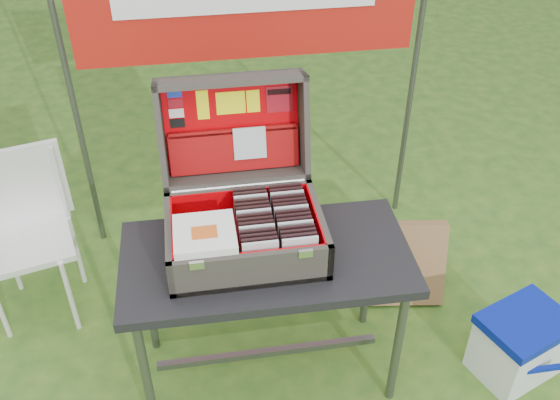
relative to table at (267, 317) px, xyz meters
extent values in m
plane|color=#2A531B|center=(0.07, -0.05, -0.35)|extent=(80.00, 80.00, 0.00)
cube|color=#242428|center=(0.00, 0.00, 0.33)|extent=(1.11, 0.57, 0.04)
cylinder|color=#59595B|center=(-0.49, -0.22, -0.02)|extent=(0.04, 0.04, 0.65)
cylinder|color=#59595B|center=(0.49, -0.22, -0.02)|extent=(0.04, 0.04, 0.65)
cylinder|color=#59595B|center=(-0.49, 0.22, -0.02)|extent=(0.04, 0.04, 0.65)
cylinder|color=#59595B|center=(0.49, 0.22, -0.02)|extent=(0.04, 0.04, 0.65)
cube|color=#59595B|center=(0.00, 0.00, -0.23)|extent=(0.96, 0.03, 0.03)
cube|color=#444037|center=(-0.07, 0.03, 0.36)|extent=(0.58, 0.42, 0.02)
cube|color=#444037|center=(-0.07, -0.16, 0.42)|extent=(0.58, 0.02, 0.16)
cube|color=#444037|center=(-0.07, 0.23, 0.42)|extent=(0.58, 0.02, 0.16)
cube|color=#444037|center=(-0.35, 0.03, 0.42)|extent=(0.02, 0.42, 0.16)
cube|color=#444037|center=(0.21, 0.03, 0.42)|extent=(0.02, 0.42, 0.16)
cube|color=#D10100|center=(-0.07, 0.03, 0.37)|extent=(0.54, 0.37, 0.01)
cube|color=silver|center=(-0.26, -0.18, 0.49)|extent=(0.05, 0.01, 0.03)
cube|color=silver|center=(0.11, -0.18, 0.49)|extent=(0.05, 0.01, 0.03)
cylinder|color=silver|center=(-0.07, 0.24, 0.50)|extent=(0.53, 0.02, 0.02)
cube|color=#444037|center=(-0.07, 0.43, 0.67)|extent=(0.58, 0.12, 0.41)
cube|color=#444037|center=(-0.07, 0.41, 0.88)|extent=(0.58, 0.16, 0.06)
cube|color=#444037|center=(-0.07, 0.32, 0.49)|extent=(0.58, 0.16, 0.06)
cube|color=#444037|center=(-0.35, 0.37, 0.69)|extent=(0.02, 0.25, 0.44)
cube|color=#444037|center=(0.21, 0.37, 0.69)|extent=(0.02, 0.25, 0.44)
cube|color=#D10100|center=(-0.07, 0.42, 0.67)|extent=(0.53, 0.09, 0.36)
cube|color=#D10100|center=(-0.07, -0.15, 0.44)|extent=(0.54, 0.01, 0.13)
cube|color=#D10100|center=(-0.07, 0.22, 0.44)|extent=(0.54, 0.01, 0.13)
cube|color=#D10100|center=(-0.34, 0.03, 0.44)|extent=(0.01, 0.37, 0.13)
cube|color=#D10100|center=(0.19, 0.03, 0.44)|extent=(0.01, 0.37, 0.13)
cube|color=maroon|center=(-0.07, 0.38, 0.58)|extent=(0.52, 0.07, 0.17)
cube|color=maroon|center=(-0.07, 0.39, 0.67)|extent=(0.51, 0.02, 0.02)
cube|color=silver|center=(-0.01, 0.37, 0.62)|extent=(0.13, 0.04, 0.13)
cube|color=#1933B2|center=(-0.29, 0.45, 0.82)|extent=(0.06, 0.01, 0.04)
cube|color=maroon|center=(-0.29, 0.44, 0.78)|extent=(0.06, 0.01, 0.04)
cube|color=white|center=(-0.29, 0.43, 0.74)|extent=(0.06, 0.01, 0.04)
cube|color=black|center=(-0.29, 0.42, 0.71)|extent=(0.06, 0.01, 0.04)
cube|color=#F7F40F|center=(-0.18, 0.43, 0.77)|extent=(0.05, 0.03, 0.11)
cube|color=#F7F40F|center=(-0.07, 0.43, 0.77)|extent=(0.11, 0.02, 0.09)
cube|color=#F7F40F|center=(0.02, 0.43, 0.77)|extent=(0.05, 0.02, 0.09)
cube|color=maroon|center=(0.12, 0.43, 0.77)|extent=(0.10, 0.03, 0.10)
cube|color=black|center=(0.12, 0.44, 0.80)|extent=(0.09, 0.01, 0.02)
cube|color=silver|center=(-0.04, -0.13, 0.45)|extent=(0.13, 0.01, 0.15)
cube|color=black|center=(-0.04, -0.10, 0.45)|extent=(0.13, 0.01, 0.15)
cube|color=black|center=(-0.04, -0.08, 0.45)|extent=(0.13, 0.01, 0.15)
cube|color=black|center=(-0.04, -0.06, 0.45)|extent=(0.13, 0.01, 0.15)
cube|color=silver|center=(-0.04, -0.04, 0.45)|extent=(0.13, 0.01, 0.15)
cube|color=black|center=(-0.04, -0.01, 0.45)|extent=(0.13, 0.01, 0.15)
cube|color=black|center=(-0.04, 0.01, 0.45)|extent=(0.13, 0.01, 0.15)
cube|color=black|center=(-0.04, 0.03, 0.45)|extent=(0.13, 0.01, 0.15)
cube|color=silver|center=(-0.04, 0.06, 0.45)|extent=(0.13, 0.01, 0.15)
cube|color=black|center=(-0.04, 0.08, 0.45)|extent=(0.13, 0.01, 0.15)
cube|color=black|center=(-0.04, 0.10, 0.45)|extent=(0.13, 0.01, 0.15)
cube|color=black|center=(-0.04, 0.12, 0.45)|extent=(0.13, 0.01, 0.15)
cube|color=silver|center=(-0.04, 0.15, 0.45)|extent=(0.13, 0.01, 0.15)
cube|color=black|center=(-0.04, 0.17, 0.45)|extent=(0.13, 0.01, 0.15)
cube|color=black|center=(-0.04, 0.19, 0.45)|extent=(0.13, 0.01, 0.15)
cube|color=silver|center=(0.10, -0.13, 0.45)|extent=(0.13, 0.01, 0.15)
cube|color=black|center=(0.10, -0.10, 0.45)|extent=(0.13, 0.01, 0.15)
cube|color=black|center=(0.10, -0.08, 0.45)|extent=(0.13, 0.01, 0.15)
cube|color=black|center=(0.10, -0.06, 0.45)|extent=(0.13, 0.01, 0.15)
cube|color=silver|center=(0.10, -0.04, 0.45)|extent=(0.13, 0.01, 0.15)
cube|color=black|center=(0.10, -0.01, 0.45)|extent=(0.13, 0.01, 0.15)
cube|color=black|center=(0.10, 0.01, 0.45)|extent=(0.13, 0.01, 0.15)
cube|color=black|center=(0.10, 0.03, 0.45)|extent=(0.13, 0.01, 0.15)
cube|color=silver|center=(0.10, 0.06, 0.45)|extent=(0.13, 0.01, 0.15)
cube|color=black|center=(0.10, 0.08, 0.45)|extent=(0.13, 0.01, 0.15)
cube|color=black|center=(0.10, 0.10, 0.45)|extent=(0.13, 0.01, 0.15)
cube|color=black|center=(0.10, 0.12, 0.45)|extent=(0.13, 0.01, 0.15)
cube|color=silver|center=(0.10, 0.15, 0.45)|extent=(0.13, 0.01, 0.15)
cube|color=black|center=(0.10, 0.17, 0.45)|extent=(0.13, 0.01, 0.15)
cube|color=black|center=(0.10, 0.19, 0.45)|extent=(0.13, 0.01, 0.15)
cube|color=white|center=(-0.22, -0.05, 0.50)|extent=(0.22, 0.22, 0.00)
cube|color=white|center=(-0.22, -0.05, 0.51)|extent=(0.22, 0.22, 0.00)
cube|color=white|center=(-0.22, -0.05, 0.51)|extent=(0.22, 0.22, 0.00)
cube|color=white|center=(-0.22, -0.05, 0.52)|extent=(0.22, 0.22, 0.00)
cube|color=white|center=(-0.22, -0.05, 0.52)|extent=(0.22, 0.22, 0.00)
cube|color=white|center=(-0.22, -0.05, 0.53)|extent=(0.22, 0.22, 0.00)
cube|color=#D85919|center=(-0.22, -0.06, 0.53)|extent=(0.09, 0.07, 0.00)
cube|color=white|center=(1.08, -0.16, -0.21)|extent=(0.41, 0.37, 0.28)
cube|color=#06178E|center=(1.08, -0.16, -0.05)|extent=(0.44, 0.39, 0.04)
cube|color=#06178E|center=(1.08, -0.31, -0.17)|extent=(0.22, 0.02, 0.02)
cube|color=silver|center=(-1.02, 0.54, 0.07)|extent=(0.45, 0.45, 0.03)
cube|color=silver|center=(-1.02, 0.72, 0.28)|extent=(0.37, 0.12, 0.39)
cylinder|color=silver|center=(-0.86, 0.39, -0.14)|extent=(0.02, 0.02, 0.42)
cylinder|color=silver|center=(-1.18, 0.70, -0.14)|extent=(0.02, 0.02, 0.42)
cylinder|color=silver|center=(-0.86, 0.70, -0.14)|extent=(0.02, 0.02, 0.42)
cylinder|color=silver|center=(-0.86, 0.72, 0.27)|extent=(0.02, 0.02, 0.39)
cube|color=#866244|center=(0.71, 0.35, -0.13)|extent=(0.43, 0.24, 0.43)
cylinder|color=#59595B|center=(-0.78, 1.05, 0.50)|extent=(0.03, 0.03, 1.70)
cylinder|color=#59595B|center=(0.92, 1.05, 0.50)|extent=(0.03, 0.03, 1.70)
cube|color=#A91610|center=(0.07, 1.04, 0.95)|extent=(1.60, 0.02, 0.55)
cube|color=white|center=(0.07, 1.02, 0.95)|extent=(1.20, 0.00, 0.10)
camera|label=1|loc=(-0.23, -1.74, 1.94)|focal=40.00mm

